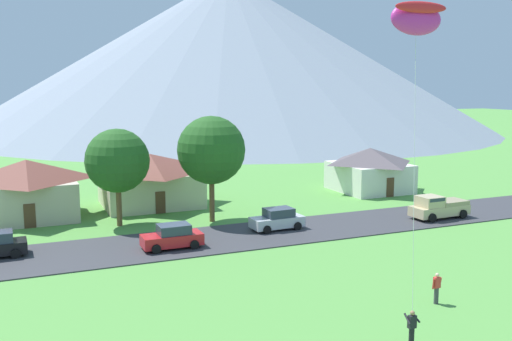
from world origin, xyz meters
name	(u,v)px	position (x,y,z in m)	size (l,w,h in m)	color
road_strip	(174,244)	(0.00, 27.88, 0.04)	(160.00, 7.45, 0.08)	#38383D
mountain_east_ridge	(229,54)	(40.86, 126.07, 19.20)	(130.91, 130.91, 38.41)	gray
house_leftmost	(370,169)	(24.99, 39.94, 2.43)	(7.57, 8.05, 4.69)	silver
house_left_center	(150,179)	(1.50, 41.95, 2.56)	(9.49, 8.45, 4.95)	beige
house_right_center	(27,188)	(-9.41, 40.55, 2.65)	(8.45, 7.72, 5.12)	beige
tree_near_left	(117,161)	(-2.65, 34.95, 5.36)	(5.17, 5.17, 7.97)	brown
tree_center	(211,150)	(4.79, 33.39, 6.05)	(5.68, 5.68, 8.91)	brown
parked_car_red_mid_west	(172,237)	(-0.37, 26.79, 0.87)	(4.22, 2.11, 1.68)	red
parked_car_silver_mid_east	(277,219)	(8.64, 28.62, 0.87)	(4.28, 2.23, 1.68)	#B7BCC1
pickup_truck_sand_west_side	(438,207)	(22.94, 26.64, 1.06)	(5.26, 2.45, 1.99)	#C6B284
kite_flyer_with_kite	(416,27)	(7.17, 10.74, 14.07)	(3.50, 3.81, 15.29)	black
watcher_person	(437,288)	(9.80, 11.51, 0.88)	(0.56, 0.24, 1.68)	#3D3D42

